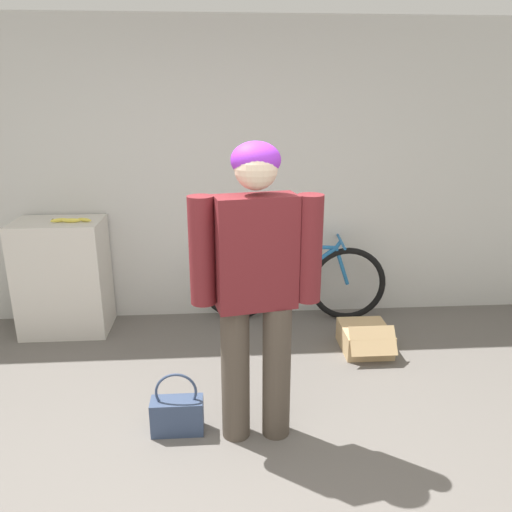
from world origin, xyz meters
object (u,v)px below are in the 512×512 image
at_px(handbag, 177,414).
at_px(banana, 71,220).
at_px(person, 256,279).
at_px(bicycle, 293,282).
at_px(cardboard_box, 365,338).

bearing_deg(handbag, banana, 123.03).
xyz_separation_m(person, bicycle, (0.45, 1.62, -0.64)).
relative_size(bicycle, banana, 4.94).
distance_m(person, banana, 2.05).
bearing_deg(bicycle, handbag, -115.38).
xyz_separation_m(bicycle, banana, (-1.86, -0.14, 0.64)).
relative_size(bicycle, cardboard_box, 3.35).
bearing_deg(cardboard_box, handbag, -146.38).
distance_m(person, bicycle, 1.80).
height_order(bicycle, banana, banana).
bearing_deg(cardboard_box, person, -133.71).
bearing_deg(bicycle, cardboard_box, -46.00).
height_order(bicycle, cardboard_box, bicycle).
xyz_separation_m(person, banana, (-1.41, 1.48, 0.00)).
relative_size(banana, handbag, 0.84).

